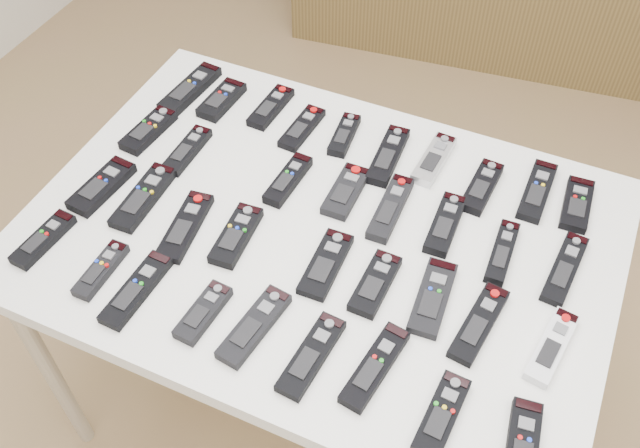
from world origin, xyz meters
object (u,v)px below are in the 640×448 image
at_px(remote_4, 344,135).
at_px(remote_10, 149,130).
at_px(table, 320,247).
at_px(remote_26, 552,347).
at_px(remote_8, 537,191).
at_px(remote_27, 43,239).
at_px(remote_11, 187,150).
at_px(remote_32, 311,355).
at_px(remote_18, 102,186).
at_px(remote_21, 236,235).
at_px(remote_20, 185,226).
at_px(remote_35, 522,447).
at_px(remote_1, 222,100).
at_px(remote_2, 271,107).
at_px(remote_6, 434,160).
at_px(remote_13, 346,191).
at_px(remote_23, 375,284).
at_px(remote_33, 375,367).
at_px(remote_34, 442,415).
at_px(remote_9, 577,204).
at_px(remote_15, 445,224).
at_px(remote_19, 144,197).
at_px(remote_5, 388,156).
at_px(remote_16, 502,252).
at_px(remote_14, 390,208).
at_px(remote_17, 565,269).
at_px(remote_29, 137,289).
at_px(remote_3, 302,128).
at_px(remote_7, 482,187).
at_px(remote_28, 101,270).
at_px(remote_31, 254,326).
at_px(remote_22, 326,264).
at_px(remote_0, 190,89).
at_px(remote_25, 479,323).
at_px(remote_30, 203,312).
at_px(remote_12, 288,180).

xyz_separation_m(remote_4, remote_10, (-0.44, -0.18, 0.00)).
distance_m(table, remote_26, 0.53).
height_order(remote_8, remote_27, same).
distance_m(remote_11, remote_32, 0.63).
distance_m(remote_8, remote_26, 0.41).
xyz_separation_m(remote_18, remote_21, (0.35, -0.00, -0.00)).
relative_size(remote_20, remote_35, 1.12).
bearing_deg(remote_1, remote_2, 15.76).
height_order(remote_6, remote_13, remote_6).
bearing_deg(remote_10, remote_23, -11.52).
height_order(remote_33, remote_34, remote_33).
height_order(remote_6, remote_32, remote_6).
distance_m(remote_8, remote_9, 0.09).
bearing_deg(remote_6, remote_15, -61.16).
bearing_deg(remote_19, remote_13, 24.76).
distance_m(remote_5, remote_16, 0.36).
distance_m(remote_14, remote_27, 0.75).
relative_size(remote_13, remote_20, 0.82).
bearing_deg(remote_15, table, -156.37).
bearing_deg(remote_17, remote_27, -154.69).
height_order(remote_2, remote_29, same).
bearing_deg(remote_19, remote_3, 56.17).
relative_size(remote_2, remote_18, 0.93).
bearing_deg(remote_6, remote_7, -13.92).
bearing_deg(remote_33, remote_28, -169.68).
bearing_deg(remote_10, remote_33, -21.83).
bearing_deg(remote_31, table, 95.30).
relative_size(remote_2, remote_9, 1.04).
relative_size(remote_3, remote_4, 1.13).
bearing_deg(remote_32, remote_22, 111.52).
xyz_separation_m(remote_0, remote_4, (0.43, 0.00, -0.00)).
xyz_separation_m(remote_25, remote_30, (-0.50, -0.20, 0.00)).
bearing_deg(remote_34, remote_3, 136.54).
height_order(remote_12, remote_23, remote_12).
distance_m(remote_9, remote_22, 0.58).
xyz_separation_m(remote_3, remote_21, (0.02, -0.37, 0.00)).
distance_m(remote_6, remote_27, 0.88).
height_order(remote_5, remote_35, same).
height_order(remote_7, remote_32, remote_7).
xyz_separation_m(table, remote_26, (0.52, -0.09, 0.07)).
xyz_separation_m(remote_15, remote_16, (0.13, -0.02, -0.00)).
distance_m(remote_12, remote_32, 0.46).
bearing_deg(remote_18, table, 15.92).
distance_m(remote_16, remote_34, 0.40).
xyz_separation_m(remote_3, remote_22, (0.22, -0.36, 0.00)).
relative_size(remote_3, remote_27, 1.01).
xyz_separation_m(remote_7, remote_34, (0.09, -0.57, -0.00)).
bearing_deg(remote_5, remote_33, -74.95).
bearing_deg(remote_23, remote_0, 151.51).
xyz_separation_m(table, remote_34, (0.37, -0.31, 0.07)).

